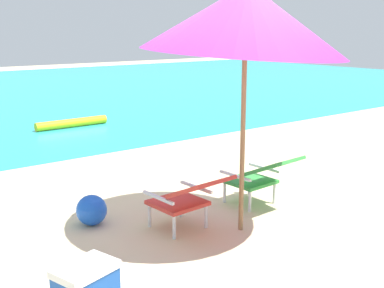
{
  "coord_description": "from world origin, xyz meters",
  "views": [
    {
      "loc": [
        -3.46,
        -4.03,
        2.1
      ],
      "look_at": [
        0.0,
        0.48,
        0.75
      ],
      "focal_mm": 45.76,
      "sensor_mm": 36.0,
      "label": 1
    }
  ],
  "objects_px": {
    "lounge_chair_left": "(188,196)",
    "beach_ball": "(92,210)",
    "swim_buoy": "(72,123)",
    "lounge_chair_right": "(261,175)",
    "beach_umbrella_center": "(246,19)",
    "cooler_box": "(86,284)"
  },
  "relations": [
    {
      "from": "lounge_chair_right",
      "to": "beach_ball",
      "type": "relative_size",
      "value": 2.68
    },
    {
      "from": "cooler_box",
      "to": "beach_ball",
      "type": "bearing_deg",
      "value": 62.32
    },
    {
      "from": "lounge_chair_left",
      "to": "swim_buoy",
      "type": "bearing_deg",
      "value": 77.19
    },
    {
      "from": "swim_buoy",
      "to": "beach_ball",
      "type": "bearing_deg",
      "value": -111.81
    },
    {
      "from": "lounge_chair_left",
      "to": "beach_ball",
      "type": "bearing_deg",
      "value": 131.62
    },
    {
      "from": "lounge_chair_right",
      "to": "swim_buoy",
      "type": "bearing_deg",
      "value": 87.86
    },
    {
      "from": "swim_buoy",
      "to": "beach_umbrella_center",
      "type": "bearing_deg",
      "value": -97.96
    },
    {
      "from": "lounge_chair_left",
      "to": "beach_umbrella_center",
      "type": "height_order",
      "value": "beach_umbrella_center"
    },
    {
      "from": "lounge_chair_left",
      "to": "lounge_chair_right",
      "type": "relative_size",
      "value": 1.01
    },
    {
      "from": "swim_buoy",
      "to": "cooler_box",
      "type": "relative_size",
      "value": 2.97
    },
    {
      "from": "beach_umbrella_center",
      "to": "swim_buoy",
      "type": "bearing_deg",
      "value": 82.04
    },
    {
      "from": "lounge_chair_right",
      "to": "beach_umbrella_center",
      "type": "bearing_deg",
      "value": -150.94
    },
    {
      "from": "lounge_chair_left",
      "to": "beach_umbrella_center",
      "type": "relative_size",
      "value": 0.31
    },
    {
      "from": "beach_umbrella_center",
      "to": "lounge_chair_left",
      "type": "bearing_deg",
      "value": 149.65
    },
    {
      "from": "swim_buoy",
      "to": "lounge_chair_right",
      "type": "relative_size",
      "value": 1.77
    },
    {
      "from": "beach_umbrella_center",
      "to": "cooler_box",
      "type": "height_order",
      "value": "beach_umbrella_center"
    },
    {
      "from": "swim_buoy",
      "to": "cooler_box",
      "type": "distance_m",
      "value": 7.19
    },
    {
      "from": "beach_umbrella_center",
      "to": "beach_ball",
      "type": "relative_size",
      "value": 8.62
    },
    {
      "from": "swim_buoy",
      "to": "lounge_chair_right",
      "type": "distance_m",
      "value": 5.93
    },
    {
      "from": "beach_umbrella_center",
      "to": "beach_ball",
      "type": "distance_m",
      "value": 2.59
    },
    {
      "from": "lounge_chair_left",
      "to": "beach_ball",
      "type": "relative_size",
      "value": 2.69
    },
    {
      "from": "swim_buoy",
      "to": "lounge_chair_right",
      "type": "bearing_deg",
      "value": -92.14
    }
  ]
}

